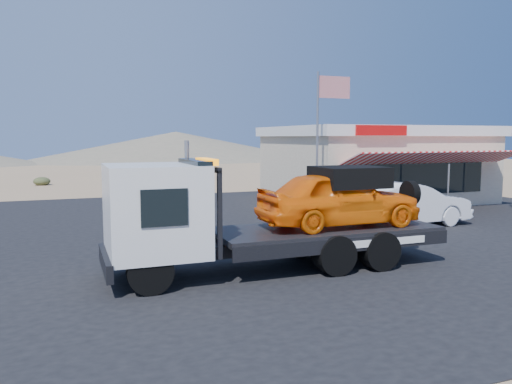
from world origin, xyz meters
TOP-DOWN VIEW (x-y plane):
  - ground at (0.00, 0.00)m, footprint 120.00×120.00m
  - asphalt_lot at (2.00, 3.00)m, footprint 32.00×24.00m
  - tow_truck at (-0.27, -2.44)m, footprint 8.50×2.52m
  - white_sedan at (6.96, 1.55)m, footprint 5.07×1.93m
  - jerky_store at (10.50, 8.97)m, footprint 10.40×9.97m
  - flagpole at (4.93, 4.50)m, footprint 1.55×0.10m
  - distant_hills at (-9.77, 55.14)m, footprint 126.00×48.00m

SIDE VIEW (x-z plane):
  - ground at x=0.00m, z-range 0.00..0.00m
  - asphalt_lot at x=2.00m, z-range 0.00..0.02m
  - white_sedan at x=6.96m, z-range 0.02..1.67m
  - tow_truck at x=-0.27m, z-range 0.11..2.95m
  - distant_hills at x=-9.77m, z-range -0.21..3.99m
  - jerky_store at x=10.50m, z-range 0.04..3.94m
  - flagpole at x=4.93m, z-range 0.76..6.76m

